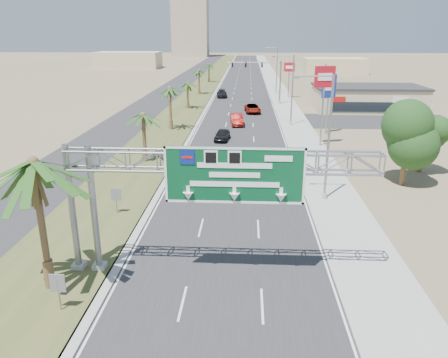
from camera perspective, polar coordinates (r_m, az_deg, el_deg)
road at (r=122.35m, az=2.58°, el=12.47°), size 12.00×300.00×0.02m
sidewalk_right at (r=122.57m, az=6.65°, el=12.40°), size 4.00×300.00×0.10m
median_grass at (r=122.84m, az=-2.21°, el=12.53°), size 7.00×300.00×0.12m
opposing_road at (r=123.67m, az=-5.51°, el=12.47°), size 8.00×300.00×0.02m
sign_gantry at (r=22.75m, az=-2.52°, el=0.99°), size 16.75×1.24×7.50m
palm_near at (r=22.98m, az=-23.69°, el=1.87°), size 5.70×5.70×8.35m
palm_row_b at (r=45.64m, az=-10.53°, el=8.12°), size 3.99×3.99×5.95m
palm_row_c at (r=61.03m, az=-7.12°, el=11.58°), size 3.99×3.99×6.75m
palm_row_d at (r=78.84m, az=-4.80°, el=12.30°), size 3.99×3.99×5.45m
palm_row_e at (r=97.56m, az=-3.29°, el=13.92°), size 3.99×3.99×6.15m
palm_row_f at (r=122.40m, az=-1.99°, el=14.69°), size 3.99×3.99×5.75m
streetlight_near at (r=35.20m, az=13.16°, el=4.55°), size 3.27×0.44×10.00m
streetlight_mid at (r=64.49m, az=8.71°, el=11.02°), size 3.27×0.44×10.00m
streetlight_far at (r=100.19m, az=6.78°, el=13.72°), size 3.27×0.44×10.00m
signal_mast at (r=84.12m, az=5.96°, el=12.95°), size 10.28×0.71×8.00m
store_building at (r=81.17m, az=18.22°, el=9.91°), size 18.00×10.00×4.00m
oak_near at (r=41.02m, az=22.90°, el=5.29°), size 4.50×4.50×6.80m
oak_far at (r=45.88m, az=24.72°, el=5.41°), size 3.50×3.50×5.60m
median_signback_a at (r=22.85m, az=-20.87°, el=-12.91°), size 0.75×0.08×2.08m
median_signback_b at (r=33.21m, az=-13.95°, el=-2.21°), size 0.75×0.08×2.08m
tower_distant at (r=263.79m, az=-4.42°, el=19.49°), size 20.00×16.00×35.00m
building_distant_left at (r=178.02m, az=-12.39°, el=14.94°), size 24.00×14.00×6.00m
building_distant_right at (r=154.75m, az=14.24°, el=14.14°), size 20.00×12.00×5.00m
car_left_lane at (r=55.23m, az=-0.24°, el=5.77°), size 2.10×4.27×1.40m
car_mid_lane at (r=64.77m, az=1.67°, el=7.77°), size 2.23×5.10×1.63m
car_right_lane at (r=75.01m, az=3.75°, el=9.16°), size 2.91×5.44×1.45m
car_far at (r=93.63m, az=-0.29°, el=11.08°), size 2.52×5.31×1.50m
pole_sign_red_near at (r=52.47m, az=12.99°, el=12.23°), size 2.41×0.80×9.56m
pole_sign_blue at (r=59.62m, az=13.55°, el=11.38°), size 1.95×1.08×8.03m
pole_sign_red_far at (r=92.92m, az=8.53°, el=13.94°), size 2.22×0.69×7.37m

